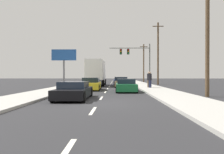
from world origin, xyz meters
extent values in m
plane|color=#2B2B2D|center=(0.00, 25.00, 0.00)|extent=(140.00, 140.00, 0.00)
cube|color=#B2AFA8|center=(5.11, 20.00, 0.07)|extent=(3.12, 80.00, 0.14)
cube|color=#B2AFA8|center=(-5.11, 20.00, 0.07)|extent=(3.12, 80.00, 0.14)
cube|color=silver|center=(0.00, -2.71, 0.00)|extent=(0.14, 2.00, 0.01)
cube|color=silver|center=(0.00, 2.29, 0.00)|extent=(0.14, 2.00, 0.01)
cube|color=silver|center=(0.00, 7.29, 0.00)|extent=(0.14, 2.00, 0.01)
cube|color=silver|center=(0.00, 12.29, 0.00)|extent=(0.14, 2.00, 0.01)
cube|color=silver|center=(0.00, 17.29, 0.00)|extent=(0.14, 2.00, 0.01)
cube|color=silver|center=(0.00, 22.29, 0.00)|extent=(0.14, 2.00, 0.01)
cube|color=silver|center=(0.00, 27.29, 0.00)|extent=(0.14, 2.00, 0.01)
cube|color=silver|center=(0.00, 32.29, 0.00)|extent=(0.14, 2.00, 0.01)
cube|color=silver|center=(0.00, 37.29, 0.00)|extent=(0.14, 2.00, 0.01)
cube|color=silver|center=(0.00, 42.29, 0.00)|extent=(0.14, 2.00, 0.01)
cube|color=silver|center=(0.00, 47.29, 0.00)|extent=(0.14, 2.00, 0.01)
cube|color=white|center=(-1.93, 18.13, 2.31)|extent=(2.35, 6.79, 2.72)
cube|color=red|center=(-1.92, 14.76, 2.44)|extent=(2.08, 0.05, 0.36)
cube|color=white|center=(-1.95, 22.42, 1.32)|extent=(2.23, 1.82, 2.05)
cylinder|color=black|center=(-3.06, 22.41, 0.48)|extent=(0.30, 0.96, 0.96)
cylinder|color=black|center=(-0.85, 22.42, 0.48)|extent=(0.30, 0.96, 0.96)
cylinder|color=black|center=(-3.03, 16.77, 0.48)|extent=(0.30, 0.96, 0.96)
cylinder|color=black|center=(-0.82, 16.78, 0.48)|extent=(0.30, 0.96, 0.96)
cube|color=yellow|center=(-1.61, 9.87, 0.47)|extent=(1.89, 4.17, 0.66)
cube|color=#192333|center=(-1.61, 9.76, 1.05)|extent=(1.64, 2.06, 0.50)
cylinder|color=black|center=(-2.48, 11.38, 0.32)|extent=(0.23, 0.64, 0.64)
cylinder|color=black|center=(-0.77, 11.40, 0.32)|extent=(0.23, 0.64, 0.64)
cylinder|color=black|center=(-2.44, 8.33, 0.32)|extent=(0.23, 0.64, 0.64)
cylinder|color=black|center=(-0.73, 8.35, 0.32)|extent=(0.23, 0.64, 0.64)
cube|color=black|center=(-1.73, 1.71, 0.42)|extent=(1.89, 4.56, 0.56)
cube|color=#192333|center=(-1.73, 1.64, 0.92)|extent=(1.66, 2.21, 0.44)
cylinder|color=black|center=(-2.61, 3.43, 0.32)|extent=(0.22, 0.64, 0.64)
cylinder|color=black|center=(-0.86, 3.44, 0.32)|extent=(0.22, 0.64, 0.64)
cylinder|color=black|center=(-2.60, -0.03, 0.32)|extent=(0.22, 0.64, 0.64)
cylinder|color=black|center=(-0.85, -0.02, 0.32)|extent=(0.22, 0.64, 0.64)
cube|color=#1E389E|center=(1.53, 22.46, 0.48)|extent=(1.89, 4.28, 0.68)
cube|color=#192333|center=(1.53, 22.18, 1.06)|extent=(1.63, 2.06, 0.48)
cylinder|color=black|center=(0.66, 24.03, 0.32)|extent=(0.23, 0.64, 0.64)
cylinder|color=black|center=(2.36, 24.05, 0.32)|extent=(0.23, 0.64, 0.64)
cylinder|color=black|center=(0.70, 20.87, 0.32)|extent=(0.23, 0.64, 0.64)
cylinder|color=black|center=(2.41, 20.90, 0.32)|extent=(0.23, 0.64, 0.64)
cube|color=tan|center=(1.66, 15.65, 0.49)|extent=(1.75, 4.24, 0.70)
cube|color=#192333|center=(1.66, 15.68, 1.08)|extent=(1.53, 1.89, 0.49)
cylinder|color=black|center=(0.84, 17.22, 0.32)|extent=(0.22, 0.64, 0.64)
cylinder|color=black|center=(2.45, 17.23, 0.32)|extent=(0.22, 0.64, 0.64)
cylinder|color=black|center=(0.86, 14.08, 0.32)|extent=(0.22, 0.64, 0.64)
cylinder|color=black|center=(2.47, 14.09, 0.32)|extent=(0.22, 0.64, 0.64)
cube|color=#196B38|center=(1.91, 7.76, 0.46)|extent=(1.82, 4.26, 0.63)
cube|color=#192333|center=(1.91, 7.51, 0.99)|extent=(1.60, 1.88, 0.44)
cylinder|color=black|center=(1.06, 9.34, 0.32)|extent=(0.22, 0.64, 0.64)
cylinder|color=black|center=(2.76, 9.34, 0.32)|extent=(0.22, 0.64, 0.64)
cylinder|color=black|center=(1.06, 6.19, 0.32)|extent=(0.22, 0.64, 0.64)
cylinder|color=black|center=(2.76, 6.18, 0.32)|extent=(0.22, 0.64, 0.64)
cylinder|color=#595B56|center=(6.97, 25.36, 3.60)|extent=(0.20, 0.20, 7.19)
cylinder|color=#595B56|center=(3.38, 25.36, 6.43)|extent=(7.19, 0.14, 0.14)
cube|color=black|center=(3.14, 25.36, 5.78)|extent=(0.40, 0.56, 0.95)
sphere|color=red|center=(3.14, 25.05, 6.08)|extent=(0.20, 0.20, 0.20)
sphere|color=orange|center=(3.14, 25.05, 5.78)|extent=(0.20, 0.20, 0.20)
sphere|color=green|center=(3.14, 25.05, 5.48)|extent=(0.20, 0.20, 0.20)
cube|color=black|center=(1.82, 25.36, 5.78)|extent=(0.40, 0.56, 0.95)
sphere|color=red|center=(1.82, 25.05, 6.08)|extent=(0.20, 0.20, 0.20)
sphere|color=orange|center=(1.82, 25.05, 5.78)|extent=(0.20, 0.20, 0.20)
sphere|color=green|center=(1.82, 25.05, 5.48)|extent=(0.20, 0.20, 0.20)
cylinder|color=brown|center=(7.52, 3.29, 4.94)|extent=(0.28, 0.28, 9.89)
cylinder|color=brown|center=(7.88, 22.52, 5.11)|extent=(0.28, 0.28, 10.23)
cube|color=brown|center=(7.88, 22.52, 9.63)|extent=(1.80, 0.12, 0.12)
cylinder|color=brown|center=(7.39, 36.55, 4.41)|extent=(0.28, 0.28, 8.81)
cube|color=brown|center=(7.39, 36.55, 8.21)|extent=(1.80, 0.12, 0.12)
cylinder|color=slate|center=(-9.59, 29.93, 2.29)|extent=(0.36, 0.36, 4.58)
cube|color=#2659A5|center=(-9.59, 29.93, 5.69)|extent=(5.00, 0.20, 2.22)
cylinder|color=brown|center=(4.79, 12.54, 0.57)|extent=(0.32, 0.32, 0.85)
cylinder|color=black|center=(4.79, 12.54, 1.37)|extent=(0.38, 0.38, 0.75)
sphere|color=tan|center=(4.79, 12.54, 1.86)|extent=(0.23, 0.23, 0.23)
cylinder|color=#1E233F|center=(4.88, 12.11, 0.56)|extent=(0.32, 0.32, 0.85)
cylinder|color=black|center=(4.88, 12.11, 1.36)|extent=(0.38, 0.38, 0.74)
sphere|color=tan|center=(4.88, 12.11, 1.85)|extent=(0.23, 0.23, 0.23)
camera|label=1|loc=(1.01, -11.60, 1.52)|focal=33.13mm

